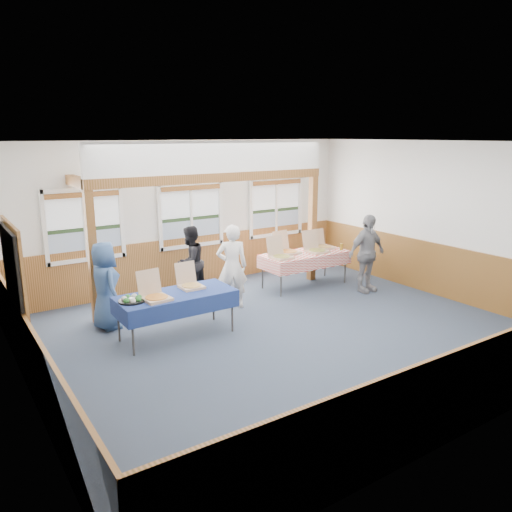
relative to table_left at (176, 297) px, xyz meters
The scene contains 31 objects.
floor 1.94m from the table_left, 30.16° to the right, with size 8.00×8.00×0.00m, color #2B3446.
ceiling 3.09m from the table_left, 30.16° to the right, with size 8.00×8.00×0.00m, color white.
wall_back 3.16m from the table_left, 58.80° to the left, with size 8.00×8.00×0.00m, color silver.
wall_front 4.77m from the table_left, 70.43° to the right, with size 8.00×8.00×0.00m, color silver.
wall_left 2.75m from the table_left, 159.47° to the right, with size 8.00×8.00×0.00m, color silver.
wall_right 5.71m from the table_left, ahead, with size 8.00×8.00×0.00m, color silver.
wainscot_back 3.01m from the table_left, 58.56° to the left, with size 7.98×0.05×1.10m, color brown.
wainscot_front 4.66m from the table_left, 70.33° to the right, with size 7.98×0.05×1.10m, color brown.
wainscot_left 2.58m from the table_left, 159.27° to the right, with size 0.05×6.98×1.10m, color brown.
wainscot_right 5.62m from the table_left, ahead, with size 0.05×6.98×1.10m, color brown.
cased_opening 2.42m from the table_left, behind, with size 0.06×1.30×2.10m, color #353535.
window_left 2.82m from the table_left, 106.05° to the left, with size 1.56×0.10×1.46m.
window_mid 3.15m from the table_left, 58.38° to the left, with size 1.56×0.10×1.46m.
window_right 4.73m from the table_left, 33.36° to the left, with size 1.56×0.10×1.46m.
post_left 1.75m from the table_left, 123.87° to the left, with size 0.15×0.15×2.40m, color brown.
post_right 4.33m from the table_left, 18.85° to the left, with size 0.15×0.15×2.40m, color brown.
cross_beam 2.75m from the table_left, 41.54° to the left, with size 5.15×0.18×0.18m, color brown.
table_left is the anchor object (origin of this frame).
table_right 3.78m from the table_left, 16.65° to the left, with size 2.06×1.04×0.76m.
pizza_box_a 0.44m from the table_left, 165.14° to the right, with size 0.45×0.53×0.44m.
pizza_box_b 0.40m from the table_left, 24.81° to the left, with size 0.37×0.46×0.41m.
pizza_box_c 3.04m from the table_left, 18.96° to the left, with size 0.41×0.50×0.45m.
pizza_box_d 3.51m from the table_left, 21.34° to the left, with size 0.47×0.56×0.47m.
pizza_box_e 4.00m from the table_left, 14.58° to the left, with size 0.43×0.52×0.46m.
pizza_box_f 4.44m from the table_left, 16.01° to the left, with size 0.39×0.48×0.42m.
veggie_tray 0.75m from the table_left, behind, with size 0.43×0.43×0.10m.
drink_glass 4.55m from the table_left, 10.55° to the left, with size 0.07×0.07×0.15m, color olive.
woman_white 1.70m from the table_left, 25.99° to the left, with size 0.60×0.40×1.65m, color silver.
woman_black 2.14m from the table_left, 57.42° to the left, with size 0.73×0.57×1.50m, color black.
man_blue 1.34m from the table_left, 129.92° to the left, with size 0.75×0.49×1.54m, color #324F7D.
person_grey 4.46m from the table_left, ahead, with size 0.99×0.41×1.68m, color gray.
Camera 1 is at (-4.81, -6.38, 3.32)m, focal length 35.00 mm.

